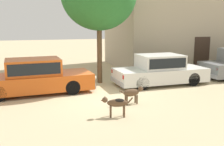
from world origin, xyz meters
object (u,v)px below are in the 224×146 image
stray_dog_spotted (133,93)px  stray_dog_tan (116,103)px  parked_sedan_nearest (35,76)px  parked_sedan_second (160,70)px

stray_dog_spotted → stray_dog_tan: 1.47m
parked_sedan_nearest → parked_sedan_second: size_ratio=1.08×
stray_dog_tan → parked_sedan_nearest: bearing=-43.0°
parked_sedan_second → stray_dog_spotted: bearing=-134.3°
parked_sedan_second → stray_dog_tan: size_ratio=4.53×
stray_dog_spotted → stray_dog_tan: stray_dog_tan is taller
parked_sedan_second → stray_dog_spotted: (-2.45, -2.57, -0.29)m
stray_dog_spotted → parked_sedan_second: bearing=42.8°
stray_dog_tan → parked_sedan_second: bearing=-118.5°
stray_dog_spotted → parked_sedan_nearest: bearing=138.2°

